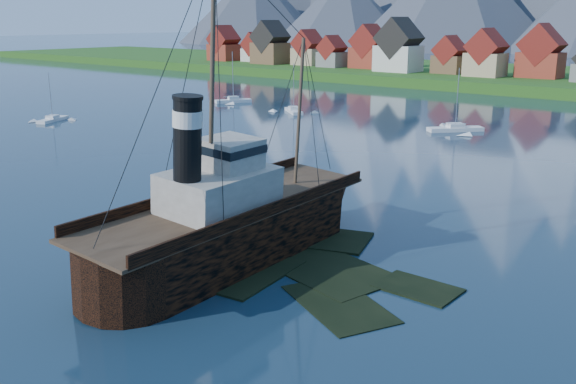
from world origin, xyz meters
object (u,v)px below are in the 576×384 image
Objects in this scene: tugboat_wreck at (244,218)px; sailboat_f at (455,130)px; sailboat_c at (294,111)px; sailboat_b at (233,101)px; sailboat_a at (53,120)px.

tugboat_wreck is 2.81× the size of sailboat_f.
sailboat_c is (-51.48, 69.17, -3.03)m from tugboat_wreck.
tugboat_wreck is at bearing -14.57° from sailboat_b.
tugboat_wreck is 103.57m from sailboat_b.
sailboat_b reaches higher than sailboat_c.
sailboat_a is at bearing -108.21° from sailboat_f.
sailboat_c is 0.94× the size of sailboat_f.
sailboat_c is at bearing 28.27° from sailboat_a.
sailboat_c is at bearing -138.62° from sailboat_f.
sailboat_b is 59.37m from sailboat_f.
sailboat_f is at bearing 27.19° from sailboat_b.
sailboat_a is at bearing -68.96° from sailboat_b.
tugboat_wreck reaches higher than sailboat_f.
sailboat_a is 0.78× the size of sailboat_b.
sailboat_b is at bearing 55.16° from sailboat_a.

